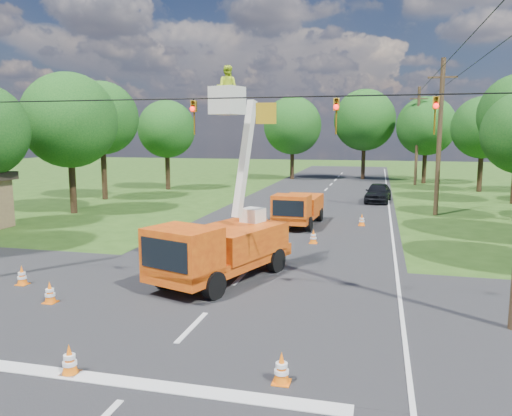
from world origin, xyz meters
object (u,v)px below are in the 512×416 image
(ground_worker, at_px, (186,257))
(traffic_cone_7, at_px, (362,220))
(tree_right_e, at_px, (483,128))
(second_truck, at_px, (298,208))
(tree_far_a, at_px, (293,126))
(tree_left_e, at_px, (102,118))
(traffic_cone_2, at_px, (279,253))
(traffic_cone_3, at_px, (313,237))
(pole_right_mid, at_px, (439,136))
(tree_left_d, at_px, (69,121))
(traffic_cone_1, at_px, (282,368))
(traffic_cone_4, at_px, (50,293))
(tree_far_c, at_px, (426,126))
(bucket_truck, at_px, (220,238))
(distant_car, at_px, (378,193))
(tree_left_f, at_px, (167,129))
(pole_right_far, at_px, (417,135))
(traffic_cone_5, at_px, (22,276))
(tree_far_b, at_px, (365,120))
(traffic_cone_0, at_px, (70,360))

(ground_worker, height_order, traffic_cone_7, ground_worker)
(ground_worker, height_order, tree_right_e, tree_right_e)
(second_truck, relative_size, tree_far_a, 0.57)
(tree_left_e, bearing_deg, tree_right_e, 23.02)
(tree_left_e, distance_m, tree_right_e, 33.25)
(tree_far_a, bearing_deg, tree_left_e, -119.33)
(traffic_cone_2, xyz_separation_m, traffic_cone_3, (0.94, 3.76, 0.00))
(pole_right_mid, distance_m, tree_left_d, 24.05)
(ground_worker, height_order, traffic_cone_1, ground_worker)
(traffic_cone_3, distance_m, traffic_cone_4, 12.59)
(pole_right_mid, relative_size, tree_far_c, 1.09)
(bucket_truck, height_order, traffic_cone_4, bucket_truck)
(distant_car, relative_size, tree_left_f, 0.53)
(pole_right_mid, xyz_separation_m, tree_left_f, (-23.30, 10.00, 0.58))
(pole_right_far, distance_m, tree_far_c, 2.43)
(traffic_cone_3, bearing_deg, traffic_cone_1, -85.39)
(traffic_cone_5, height_order, tree_left_d, tree_left_d)
(tree_left_d, distance_m, tree_left_f, 15.01)
(pole_right_mid, distance_m, tree_left_e, 25.42)
(traffic_cone_1, xyz_separation_m, tree_left_d, (-17.95, 19.42, 5.77))
(ground_worker, xyz_separation_m, traffic_cone_3, (3.46, 7.69, -0.66))
(traffic_cone_2, relative_size, tree_far_c, 0.08)
(second_truck, xyz_separation_m, traffic_cone_1, (2.59, -18.30, -0.68))
(distant_car, height_order, tree_left_e, tree_left_e)
(tree_far_a, bearing_deg, tree_far_b, 14.04)
(traffic_cone_2, xyz_separation_m, traffic_cone_7, (3.04, 9.11, 0.00))
(pole_right_mid, height_order, tree_right_e, pole_right_mid)
(second_truck, bearing_deg, ground_worker, -95.91)
(tree_far_b, height_order, tree_far_c, tree_far_b)
(tree_left_d, relative_size, tree_far_a, 0.97)
(tree_far_c, bearing_deg, traffic_cone_1, -98.03)
(pole_right_mid, relative_size, tree_far_a, 1.05)
(traffic_cone_2, distance_m, traffic_cone_5, 9.71)
(tree_left_f, bearing_deg, traffic_cone_3, -51.10)
(ground_worker, relative_size, traffic_cone_1, 2.88)
(pole_right_mid, distance_m, tree_far_a, 26.69)
(traffic_cone_1, height_order, traffic_cone_7, same)
(traffic_cone_2, relative_size, tree_left_f, 0.08)
(pole_right_mid, relative_size, tree_left_e, 1.06)
(tree_left_d, bearing_deg, traffic_cone_4, -58.37)
(distant_car, distance_m, tree_far_a, 20.90)
(traffic_cone_7, bearing_deg, tree_left_d, 179.18)
(distant_car, height_order, traffic_cone_1, distant_car)
(tree_left_d, height_order, tree_left_f, tree_left_d)
(distant_car, bearing_deg, traffic_cone_3, -95.24)
(traffic_cone_0, distance_m, tree_left_f, 37.91)
(tree_right_e, distance_m, tree_far_a, 20.43)
(bucket_truck, xyz_separation_m, pole_right_mid, (9.11, 17.56, 3.51))
(bucket_truck, xyz_separation_m, tree_left_d, (-14.39, 12.56, 4.53))
(pole_right_far, distance_m, tree_far_a, 13.87)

